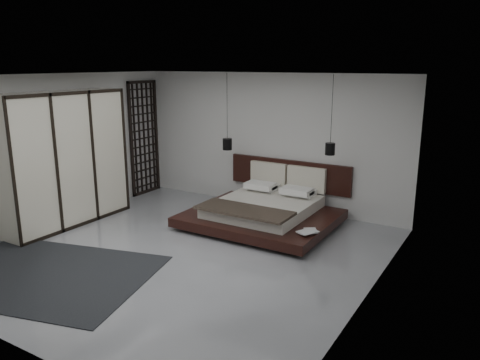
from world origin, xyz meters
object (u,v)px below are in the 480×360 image
Objects in this scene: pendant_left at (227,144)px; pendant_right at (330,149)px; lattice_screen at (144,138)px; wardrobe at (65,159)px; rug at (44,274)px; bed at (265,210)px.

pendant_left is 1.08× the size of pendant_right.
lattice_screen is at bearing 176.84° from pendant_left.
lattice_screen is 1.83× the size of pendant_right.
wardrobe is 2.60m from rug.
bed is 1.68m from pendant_right.
rug is (1.50, -1.72, -1.24)m from wardrobe.
pendant_right is at bearing 20.44° from bed.
pendant_left is 4.29m from rug.
lattice_screen is 2.44m from wardrobe.
pendant_right is 0.56× the size of wardrobe.
pendant_right reaches higher than wardrobe.
bed is 1.87× the size of pendant_right.
lattice_screen is 3.64m from bed.
bed is 0.87× the size of rug.
pendant_left is 2.19m from pendant_right.
pendant_left reaches higher than bed.
wardrobe is 0.83× the size of rug.
pendant_left is (-1.09, 0.41, 1.11)m from bed.
pendant_right is at bearing 0.00° from pendant_left.
pendant_left is 0.60× the size of wardrobe.
lattice_screen reaches higher than wardrobe.
bed is at bearing -20.44° from pendant_left.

